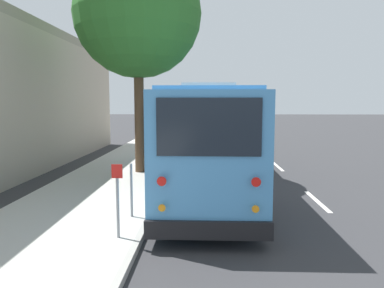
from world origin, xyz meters
TOP-DOWN VIEW (x-y plane):
  - ground_plane at (0.00, 0.00)m, footprint 160.00×160.00m
  - sidewalk_slab at (0.00, 4.00)m, footprint 80.00×3.87m
  - curb_strip at (0.00, 2.00)m, footprint 80.00×0.14m
  - shuttle_bus at (0.49, 0.54)m, footprint 11.44×2.70m
  - parked_sedan_gray at (12.21, 0.75)m, footprint 4.48×1.94m
  - parked_sedan_navy at (19.18, 0.91)m, footprint 4.69×1.97m
  - parked_sedan_maroon at (25.37, 0.77)m, footprint 4.39×1.82m
  - street_tree at (2.67, 3.22)m, footprint 4.86×4.86m
  - sign_post_near at (-4.75, 2.40)m, footprint 0.06×0.22m
  - sign_post_far at (-3.34, 2.40)m, footprint 0.06×0.06m
  - lane_stripe_mid at (-1.20, -2.67)m, footprint 2.40×0.14m
  - lane_stripe_ahead at (4.80, -2.67)m, footprint 2.40×0.14m

SIDE VIEW (x-z plane):
  - ground_plane at x=0.00m, z-range 0.00..0.00m
  - lane_stripe_mid at x=-1.20m, z-range 0.00..0.01m
  - lane_stripe_ahead at x=4.80m, z-range 0.00..0.01m
  - sidewalk_slab at x=0.00m, z-range 0.00..0.15m
  - curb_strip at x=0.00m, z-range 0.00..0.15m
  - parked_sedan_gray at x=12.21m, z-range -0.05..1.23m
  - parked_sedan_maroon at x=25.37m, z-range -0.05..1.24m
  - parked_sedan_navy at x=19.18m, z-range -0.05..1.28m
  - sign_post_far at x=-3.34m, z-range 0.15..1.44m
  - sign_post_near at x=-4.75m, z-range 0.17..1.68m
  - shuttle_bus at x=0.49m, z-range 0.12..3.51m
  - street_tree at x=2.67m, z-range 1.94..11.20m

